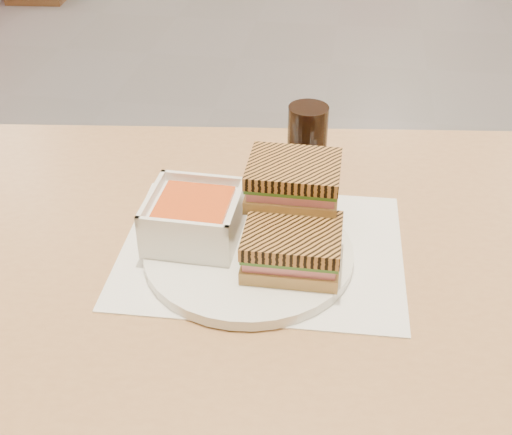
# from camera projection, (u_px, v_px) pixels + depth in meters

# --- Properties ---
(main_table) EXTENTS (1.28, 0.85, 0.75)m
(main_table) POSITION_uv_depth(u_px,v_px,m) (238.00, 297.00, 1.02)
(main_table) COLOR #AA7D4D
(main_table) RESTS_ON ground
(tray_liner) EXTENTS (0.41, 0.32, 0.00)m
(tray_liner) POSITION_uv_depth(u_px,v_px,m) (262.00, 249.00, 0.93)
(tray_liner) COLOR white
(tray_liner) RESTS_ON main_table
(plate) EXTENTS (0.29, 0.29, 0.02)m
(plate) POSITION_uv_depth(u_px,v_px,m) (249.00, 253.00, 0.91)
(plate) COLOR white
(plate) RESTS_ON tray_liner
(soup_bowl) EXTENTS (0.13, 0.13, 0.07)m
(soup_bowl) POSITION_uv_depth(u_px,v_px,m) (194.00, 219.00, 0.91)
(soup_bowl) COLOR white
(soup_bowl) RESTS_ON plate
(panini_lower) EXTENTS (0.13, 0.11, 0.06)m
(panini_lower) POSITION_uv_depth(u_px,v_px,m) (292.00, 247.00, 0.86)
(panini_lower) COLOR #A48242
(panini_lower) RESTS_ON plate
(panini_upper) EXTENTS (0.13, 0.11, 0.06)m
(panini_upper) POSITION_uv_depth(u_px,v_px,m) (294.00, 180.00, 0.91)
(panini_upper) COLOR #A48242
(panini_upper) RESTS_ON panini_lower
(cola_glass) EXTENTS (0.06, 0.06, 0.14)m
(cola_glass) POSITION_uv_depth(u_px,v_px,m) (307.00, 146.00, 1.04)
(cola_glass) COLOR black
(cola_glass) RESTS_ON main_table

